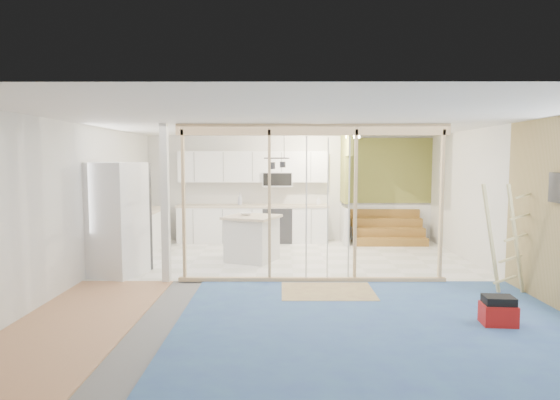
{
  "coord_description": "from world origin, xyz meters",
  "views": [
    {
      "loc": [
        -0.2,
        -7.57,
        2.01
      ],
      "look_at": [
        -0.23,
        0.6,
        1.31
      ],
      "focal_mm": 30.0,
      "sensor_mm": 36.0,
      "label": 1
    }
  ],
  "objects_px": {
    "fridge": "(115,219)",
    "toolbox": "(498,312)",
    "ladder": "(507,239)",
    "island": "(252,239)"
  },
  "relations": [
    {
      "from": "fridge",
      "to": "toolbox",
      "type": "relative_size",
      "value": 4.76
    },
    {
      "from": "fridge",
      "to": "toolbox",
      "type": "xyz_separation_m",
      "value": [
        5.51,
        -2.48,
        -0.81
      ]
    },
    {
      "from": "fridge",
      "to": "ladder",
      "type": "relative_size",
      "value": 1.19
    },
    {
      "from": "island",
      "to": "fridge",
      "type": "bearing_deg",
      "value": -130.9
    },
    {
      "from": "island",
      "to": "toolbox",
      "type": "xyz_separation_m",
      "value": [
        3.22,
        -3.62,
        -0.28
      ]
    },
    {
      "from": "island",
      "to": "toolbox",
      "type": "distance_m",
      "value": 4.85
    },
    {
      "from": "island",
      "to": "toolbox",
      "type": "height_order",
      "value": "island"
    },
    {
      "from": "fridge",
      "to": "island",
      "type": "bearing_deg",
      "value": 43.47
    },
    {
      "from": "island",
      "to": "ladder",
      "type": "bearing_deg",
      "value": -7.47
    },
    {
      "from": "island",
      "to": "ladder",
      "type": "distance_m",
      "value": 4.56
    }
  ]
}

